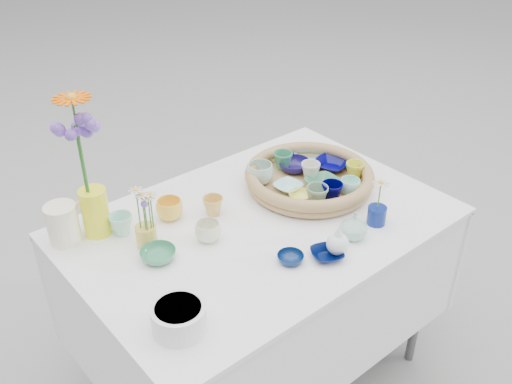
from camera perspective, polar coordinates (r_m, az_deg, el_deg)
ground at (r=2.45m, az=0.32°, el=-17.74°), size 80.00×80.00×0.00m
display_table at (r=2.45m, az=0.32°, el=-17.74°), size 1.26×0.86×0.77m
wicker_tray at (r=2.10m, az=5.33°, el=1.38°), size 0.47×0.47×0.08m
tray_ceramic_0 at (r=2.18m, az=3.86°, el=2.63°), size 0.16×0.16×0.04m
tray_ceramic_1 at (r=2.21m, az=7.54°, el=2.72°), size 0.16×0.16×0.03m
tray_ceramic_2 at (r=2.15m, az=9.84°, el=2.12°), size 0.07×0.07×0.06m
tray_ceramic_3 at (r=2.09m, az=6.69°, el=0.86°), size 0.14×0.14×0.03m
tray_ceramic_4 at (r=1.97m, az=6.12°, el=-0.40°), size 0.09×0.09×0.07m
tray_ceramic_5 at (r=2.06m, az=3.22°, el=0.52°), size 0.11×0.11×0.02m
tray_ceramic_6 at (r=2.09m, az=0.42°, el=1.87°), size 0.12×0.12×0.08m
tray_ceramic_7 at (r=2.12m, az=5.47°, el=2.09°), size 0.09×0.09×0.07m
tray_ceramic_8 at (r=2.28m, az=5.31°, el=3.72°), size 0.14×0.14×0.03m
tray_ceramic_9 at (r=2.00m, az=7.59°, el=-0.02°), size 0.08×0.08×0.07m
tray_ceramic_10 at (r=2.01m, az=4.45°, el=-0.45°), size 0.10×0.10×0.03m
tray_ceramic_11 at (r=2.05m, az=9.38°, el=0.54°), size 0.08×0.08×0.06m
tray_ceramic_12 at (r=2.18m, az=2.71°, el=3.16°), size 0.09×0.09×0.07m
loose_ceramic_0 at (r=1.95m, az=-8.65°, el=-1.74°), size 0.09×0.09×0.07m
loose_ceramic_1 at (r=1.95m, az=-4.32°, el=-1.39°), size 0.09×0.09×0.07m
loose_ceramic_2 at (r=1.78m, az=-9.76°, el=-6.22°), size 0.15×0.15×0.03m
loose_ceramic_3 at (r=1.83m, az=-4.82°, el=-3.98°), size 0.08×0.08×0.07m
loose_ceramic_4 at (r=1.75m, az=3.46°, el=-6.63°), size 0.09×0.09×0.03m
loose_ceramic_5 at (r=1.90m, az=-13.31°, el=-3.17°), size 0.10×0.10×0.07m
loose_ceramic_6 at (r=1.78m, az=7.12°, el=-6.20°), size 0.13×0.13×0.02m
fluted_bowl at (r=1.53m, az=-7.72°, el=-12.38°), size 0.19×0.19×0.08m
bud_vase_paleblue at (r=1.77m, az=8.22°, el=-4.66°), size 0.07×0.07×0.11m
bud_vase_seafoam at (r=1.85m, az=9.77°, el=-3.37°), size 0.09×0.09×0.09m
bud_vase_cobalt at (r=1.94m, az=11.98°, el=-2.29°), size 0.08×0.08×0.06m
single_daisy at (r=1.89m, az=12.23°, el=-0.41°), size 0.08×0.08×0.12m
tall_vase_yellow at (r=1.90m, az=-15.77°, el=-1.93°), size 0.11×0.11×0.16m
gerbera at (r=1.77m, az=-17.14°, el=4.27°), size 0.13×0.13×0.33m
hydrangea at (r=1.80m, az=-17.09°, el=3.09°), size 0.10×0.10×0.32m
white_pitcher at (r=1.90m, az=-18.76°, el=-3.06°), size 0.14×0.10×0.13m
daisy_cup at (r=1.83m, az=-10.92°, el=-4.34°), size 0.09×0.09×0.07m
daisy_posy at (r=1.77m, az=-11.12°, el=-1.58°), size 0.09×0.09×0.14m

